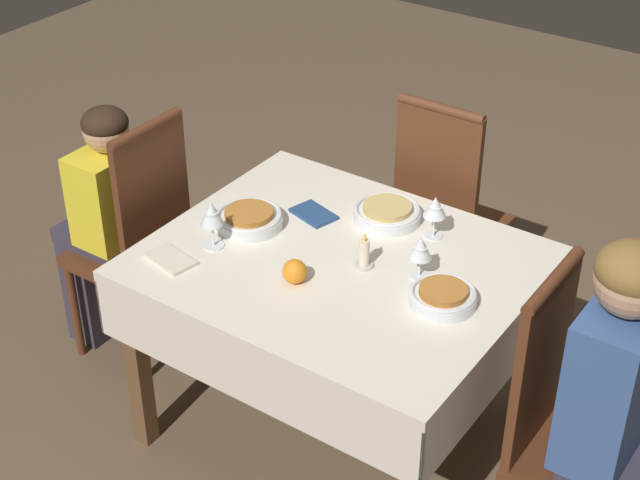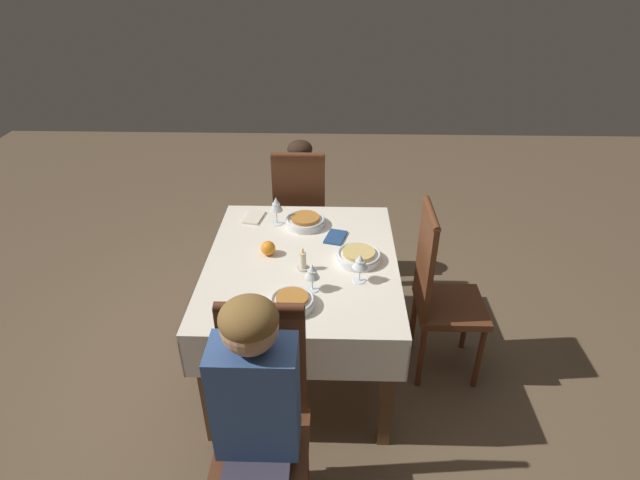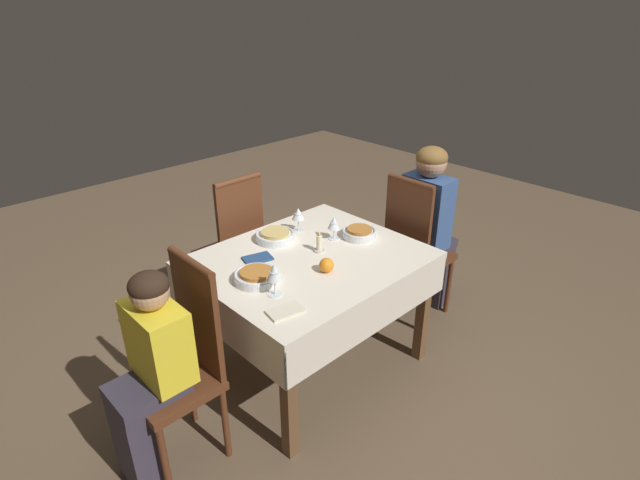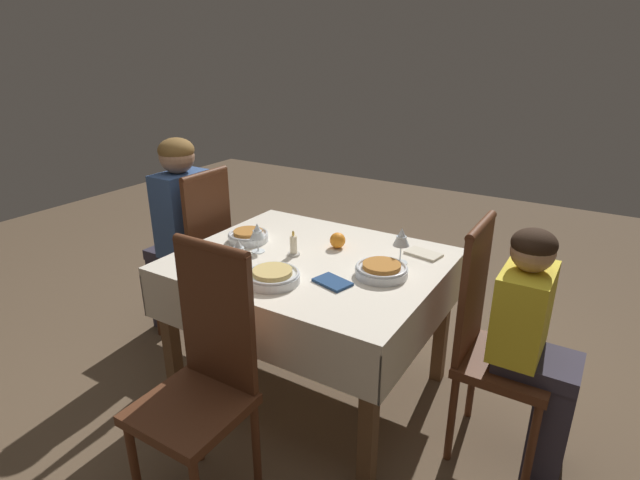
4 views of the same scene
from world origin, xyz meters
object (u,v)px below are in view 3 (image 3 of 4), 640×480
(chair_east, at_px, (184,358))
(wine_glass_south, at_px, (298,214))
(chair_south, at_px, (234,244))
(bowl_east, at_px, (256,276))
(wine_glass_west, at_px, (334,223))
(candle_centerpiece, at_px, (319,245))
(bowl_west, at_px, (359,233))
(napkin_spare_side, at_px, (258,258))
(dining_table, at_px, (309,272))
(person_adult_denim, at_px, (430,221))
(wine_glass_east, at_px, (274,273))
(bowl_south, at_px, (275,236))
(orange_fruit, at_px, (327,265))
(napkin_red_folded, at_px, (285,311))
(chair_west, at_px, (414,245))
(person_child_yellow, at_px, (149,372))

(chair_east, height_order, wine_glass_south, chair_east)
(chair_south, distance_m, bowl_east, 0.83)
(wine_glass_west, bearing_deg, candle_centerpiece, 17.46)
(chair_east, distance_m, bowl_west, 1.22)
(bowl_east, xyz_separation_m, napkin_spare_side, (-0.14, -0.17, -0.02))
(dining_table, xyz_separation_m, wine_glass_south, (-0.18, -0.29, 0.20))
(bowl_west, distance_m, napkin_spare_side, 0.63)
(person_adult_denim, xyz_separation_m, wine_glass_east, (1.34, 0.06, 0.18))
(chair_south, xyz_separation_m, wine_glass_west, (-0.26, 0.66, 0.28))
(wine_glass_west, relative_size, wine_glass_east, 0.85)
(chair_east, height_order, napkin_spare_side, chair_east)
(wine_glass_south, bearing_deg, chair_east, 19.22)
(chair_south, xyz_separation_m, wine_glass_east, (0.37, 0.89, 0.30))
(chair_east, relative_size, bowl_south, 4.48)
(candle_centerpiece, bearing_deg, wine_glass_east, 21.08)
(wine_glass_west, xyz_separation_m, bowl_east, (0.61, 0.06, -0.07))
(orange_fruit, xyz_separation_m, napkin_spare_side, (0.17, -0.35, -0.03))
(dining_table, height_order, napkin_red_folded, napkin_red_folded)
(orange_fruit, distance_m, napkin_spare_side, 0.39)
(chair_east, distance_m, candle_centerpiece, 0.94)
(chair_east, xyz_separation_m, wine_glass_south, (-1.00, -0.35, 0.29))
(bowl_south, relative_size, wine_glass_south, 1.53)
(wine_glass_west, relative_size, orange_fruit, 1.88)
(chair_west, distance_m, bowl_west, 0.50)
(napkin_red_folded, bearing_deg, bowl_west, -160.49)
(wine_glass_east, bearing_deg, chair_east, -12.80)
(bowl_west, height_order, napkin_spare_side, bowl_west)
(person_child_yellow, height_order, candle_centerpiece, person_child_yellow)
(dining_table, bearing_deg, chair_south, -89.66)
(chair_south, bearing_deg, wine_glass_east, 67.50)
(person_adult_denim, relative_size, candle_centerpiece, 9.69)
(person_child_yellow, height_order, wine_glass_south, person_child_yellow)
(wine_glass_south, distance_m, orange_fruit, 0.52)
(dining_table, bearing_deg, candle_centerpiece, -172.61)
(dining_table, distance_m, chair_south, 0.73)
(bowl_west, distance_m, bowl_south, 0.49)
(chair_south, bearing_deg, napkin_red_folded, 67.52)
(dining_table, distance_m, candle_centerpiece, 0.16)
(candle_centerpiece, bearing_deg, napkin_red_folded, 31.65)
(bowl_west, bearing_deg, person_child_yellow, 1.80)
(dining_table, relative_size, napkin_red_folded, 6.71)
(chair_south, xyz_separation_m, orange_fruit, (0.04, 0.90, 0.22))
(wine_glass_south, bearing_deg, chair_south, -67.30)
(bowl_east, height_order, candle_centerpiece, candle_centerpiece)
(dining_table, distance_m, wine_glass_east, 0.46)
(wine_glass_west, xyz_separation_m, wine_glass_south, (0.07, -0.22, 0.01))
(person_adult_denim, xyz_separation_m, bowl_south, (0.98, -0.40, 0.08))
(chair_south, distance_m, wine_glass_east, 1.01)
(person_adult_denim, bearing_deg, napkin_spare_side, 76.82)
(bowl_south, height_order, napkin_spare_side, bowl_south)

